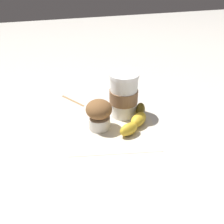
{
  "coord_description": "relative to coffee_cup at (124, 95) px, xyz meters",
  "views": [
    {
      "loc": [
        0.6,
        -0.18,
        0.43
      ],
      "look_at": [
        0.0,
        0.0,
        0.05
      ],
      "focal_mm": 42.0,
      "sensor_mm": 36.0,
      "label": 1
    }
  ],
  "objects": [
    {
      "name": "ground_plane",
      "position": [
        0.06,
        -0.05,
        -0.07
      ],
      "size": [
        3.0,
        3.0,
        0.0
      ],
      "primitive_type": "plane",
      "color": "beige"
    },
    {
      "name": "paper_napkin",
      "position": [
        0.06,
        -0.05,
        -0.07
      ],
      "size": [
        0.29,
        0.29,
        0.0
      ],
      "primitive_type": "cube",
      "rotation": [
        0.0,
        0.0,
        -0.19
      ],
      "color": "beige",
      "rests_on": "ground_plane"
    },
    {
      "name": "coffee_cup",
      "position": [
        0.0,
        0.0,
        0.0
      ],
      "size": [
        0.09,
        0.09,
        0.14
      ],
      "color": "white",
      "rests_on": "paper_napkin"
    },
    {
      "name": "muffin",
      "position": [
        0.05,
        -0.09,
        -0.02
      ],
      "size": [
        0.07,
        0.07,
        0.09
      ],
      "color": "white",
      "rests_on": "paper_napkin"
    },
    {
      "name": "banana",
      "position": [
        0.07,
        0.02,
        -0.05
      ],
      "size": [
        0.15,
        0.13,
        0.04
      ],
      "color": "gold",
      "rests_on": "paper_napkin"
    },
    {
      "name": "wooden_stirrer",
      "position": [
        -0.13,
        -0.14,
        -0.07
      ],
      "size": [
        0.1,
        0.06,
        0.0
      ],
      "primitive_type": "cube",
      "rotation": [
        0.0,
        0.0,
        0.57
      ],
      "color": "#9E7547",
      "rests_on": "ground_plane"
    }
  ]
}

